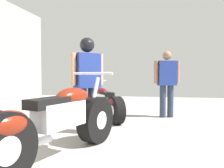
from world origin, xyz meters
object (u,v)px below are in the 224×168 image
object	(u,v)px
motorcycle_maroon_cruiser	(57,123)
mechanic_with_helmet	(87,76)
mechanic_in_blue	(167,80)
motorcycle_black_naked	(105,103)

from	to	relation	value
motorcycle_maroon_cruiser	mechanic_with_helmet	distance (m)	1.48
motorcycle_maroon_cruiser	mechanic_in_blue	bearing A→B (deg)	65.72
motorcycle_black_naked	mechanic_in_blue	world-z (taller)	mechanic_in_blue
motorcycle_maroon_cruiser	mechanic_with_helmet	xyz separation A→B (m)	(-0.04, 1.37, 0.56)
motorcycle_black_naked	mechanic_in_blue	bearing A→B (deg)	19.82
motorcycle_maroon_cruiser	motorcycle_black_naked	world-z (taller)	motorcycle_maroon_cruiser
mechanic_in_blue	mechanic_with_helmet	bearing A→B (deg)	-129.65
motorcycle_maroon_cruiser	motorcycle_black_naked	size ratio (longest dim) A/B	1.33
motorcycle_maroon_cruiser	mechanic_with_helmet	bearing A→B (deg)	91.77
motorcycle_black_naked	mechanic_with_helmet	bearing A→B (deg)	-91.88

